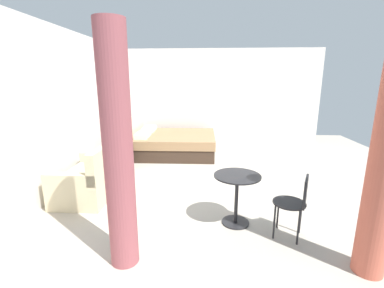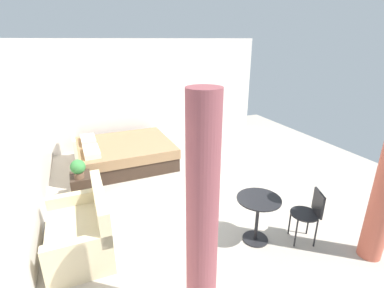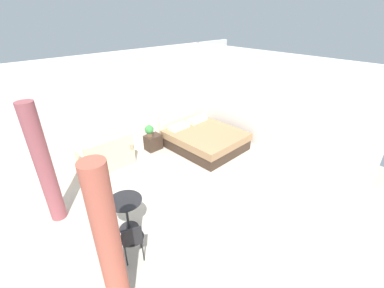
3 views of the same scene
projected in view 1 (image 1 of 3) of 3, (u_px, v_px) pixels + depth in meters
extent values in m
cube|color=#B2A899|center=(223.00, 177.00, 5.57)|extent=(9.02, 9.01, 0.02)
cube|color=silver|center=(78.00, 107.00, 5.42)|extent=(9.02, 0.12, 2.89)
cube|color=silver|center=(220.00, 98.00, 8.15)|extent=(0.12, 6.01, 2.89)
cube|color=#38281E|center=(175.00, 148.00, 7.26)|extent=(1.89, 2.15, 0.32)
cube|color=#93704C|center=(175.00, 138.00, 7.19)|extent=(1.93, 2.19, 0.22)
cube|color=beige|center=(135.00, 134.00, 7.22)|extent=(1.91, 0.10, 1.05)
cube|color=silver|center=(143.00, 135.00, 6.79)|extent=(0.67, 0.33, 0.12)
cube|color=silver|center=(149.00, 129.00, 7.58)|extent=(0.67, 0.33, 0.12)
cube|color=beige|center=(90.00, 183.00, 4.63)|extent=(1.34, 0.83, 0.42)
cube|color=beige|center=(107.00, 159.00, 4.50)|extent=(1.34, 0.14, 0.50)
cube|color=beige|center=(102.00, 157.00, 5.14)|extent=(0.14, 0.83, 0.18)
cube|color=beige|center=(70.00, 180.00, 3.98)|extent=(0.14, 0.83, 0.18)
cube|color=#38281E|center=(123.00, 157.00, 6.09)|extent=(0.49, 0.36, 0.47)
cylinder|color=brown|center=(120.00, 146.00, 5.92)|extent=(0.17, 0.17, 0.11)
sphere|color=#387F3D|center=(120.00, 139.00, 5.88)|extent=(0.27, 0.27, 0.27)
cylinder|color=black|center=(235.00, 222.00, 3.76)|extent=(0.39, 0.39, 0.02)
cylinder|color=black|center=(236.00, 200.00, 3.67)|extent=(0.05, 0.05, 0.70)
cylinder|color=black|center=(237.00, 176.00, 3.59)|extent=(0.64, 0.64, 0.02)
cylinder|color=black|center=(278.00, 212.00, 3.59)|extent=(0.02, 0.02, 0.45)
cylinder|color=black|center=(274.00, 222.00, 3.34)|extent=(0.02, 0.02, 0.45)
cylinder|color=black|center=(301.00, 217.00, 3.46)|extent=(0.02, 0.02, 0.45)
cylinder|color=black|center=(298.00, 228.00, 3.22)|extent=(0.02, 0.02, 0.45)
cylinder|color=black|center=(289.00, 203.00, 3.35)|extent=(0.54, 0.54, 0.02)
cube|color=black|center=(306.00, 192.00, 3.23)|extent=(0.31, 0.16, 0.36)
cylinder|color=#994C51|center=(118.00, 152.00, 2.67)|extent=(0.31, 0.31, 2.53)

